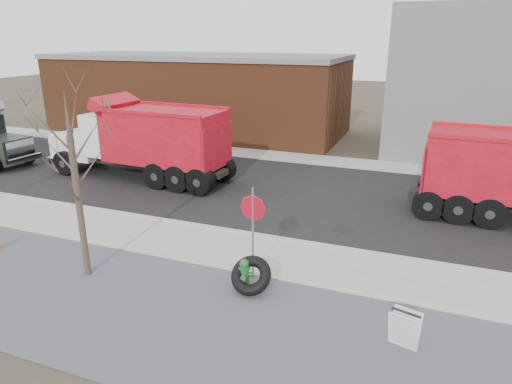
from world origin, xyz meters
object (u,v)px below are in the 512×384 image
at_px(truck_tire, 251,275).
at_px(stop_sign, 253,218).
at_px(fire_hydrant, 244,275).
at_px(dump_truck_red_b, 143,139).
at_px(sandwich_board, 404,329).

distance_m(truck_tire, stop_sign, 1.52).
relative_size(fire_hydrant, stop_sign, 0.33).
bearing_deg(fire_hydrant, dump_truck_red_b, 123.43).
bearing_deg(dump_truck_red_b, sandwich_board, 147.65).
height_order(truck_tire, stop_sign, stop_sign).
bearing_deg(stop_sign, dump_truck_red_b, 162.48).
relative_size(fire_hydrant, truck_tire, 0.80).
height_order(sandwich_board, dump_truck_red_b, dump_truck_red_b).
distance_m(fire_hydrant, dump_truck_red_b, 11.25).
relative_size(fire_hydrant, sandwich_board, 1.02).
relative_size(stop_sign, dump_truck_red_b, 0.29).
xyz_separation_m(fire_hydrant, dump_truck_red_b, (-8.18, 7.57, 1.52)).
relative_size(fire_hydrant, dump_truck_red_b, 0.10).
bearing_deg(sandwich_board, truck_tire, -178.29).
bearing_deg(stop_sign, truck_tire, -49.68).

